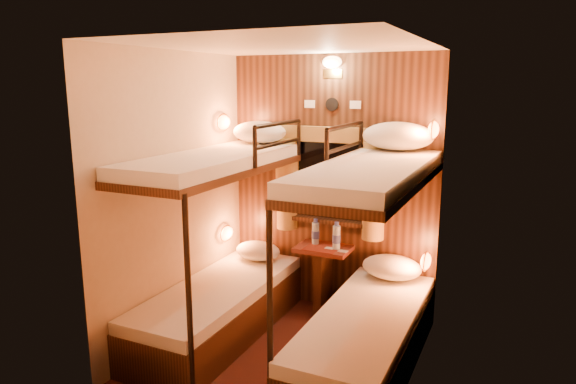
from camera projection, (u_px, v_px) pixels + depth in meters
The scene contains 22 objects.
floor at pixel (284, 353), 4.14m from camera, with size 2.10×2.10×0.00m, color #3C1610.
ceiling at pixel (284, 45), 3.65m from camera, with size 2.10×2.10×0.00m, color silver.
wall_back at pixel (332, 185), 4.82m from camera, with size 2.40×2.40×0.00m, color #C6B293.
wall_front at pixel (206, 248), 2.96m from camera, with size 2.40×2.40×0.00m, color #C6B293.
wall_left at pixel (177, 197), 4.31m from camera, with size 2.40×2.40×0.00m, color #C6B293.
wall_right at pixel (417, 224), 3.48m from camera, with size 2.40×2.40×0.00m, color #C6B293.
back_panel at pixel (331, 185), 4.81m from camera, with size 2.00×0.03×2.40m, color black.
bunk_left at pixel (219, 273), 4.35m from camera, with size 0.72×1.90×1.82m.
bunk_right at pixel (367, 299), 3.82m from camera, with size 0.72×1.90×1.82m.
window at pixel (330, 188), 4.79m from camera, with size 1.00×0.12×0.79m.
curtains at pixel (329, 180), 4.74m from camera, with size 1.10×0.22×1.00m.
back_fixtures at pixel (332, 71), 4.57m from camera, with size 0.54×0.09×0.48m.
reading_lamps at pixel (318, 187), 4.51m from camera, with size 2.00×0.20×1.25m.
table at pixel (323, 271), 4.81m from camera, with size 0.50×0.34×0.66m.
bottle_left at pixel (316, 233), 4.82m from camera, with size 0.07×0.07×0.25m.
bottle_right at pixel (336, 237), 4.67m from camera, with size 0.07×0.07×0.26m.
sachet_a at pixel (343, 251), 4.62m from camera, with size 0.08×0.06×0.01m, color silver.
sachet_b at pixel (329, 248), 4.70m from camera, with size 0.08×0.06×0.01m, color silver.
pillow_lower_left at pixel (258, 251), 4.98m from camera, with size 0.45×0.32×0.18m, color silver.
pillow_lower_right at pixel (392, 267), 4.49m from camera, with size 0.52×0.37×0.20m, color silver.
pillow_upper_left at pixel (259, 132), 4.80m from camera, with size 0.52×0.37×0.21m, color silver.
pillow_upper_right at pixel (398, 136), 4.27m from camera, with size 0.60×0.43×0.23m, color silver.
Camera 1 is at (1.63, -3.42, 2.12)m, focal length 32.00 mm.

